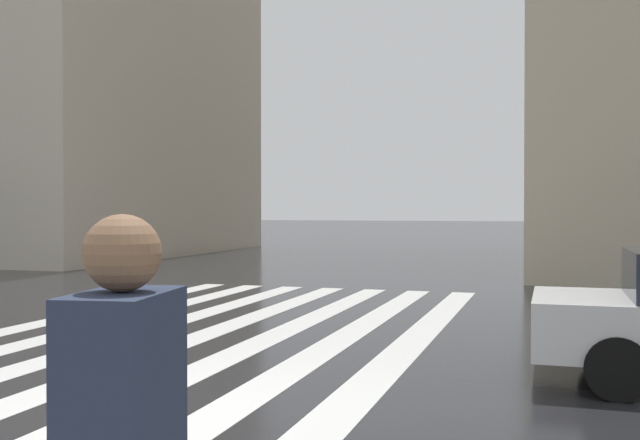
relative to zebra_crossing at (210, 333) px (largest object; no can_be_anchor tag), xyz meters
name	(u,v)px	position (x,y,z in m)	size (l,w,h in m)	color
ground_plane	(138,410)	(-4.00, -1.22, 0.00)	(220.00, 220.00, 0.00)	black
zebra_crossing	(210,333)	(0.00, 0.00, 0.00)	(13.00, 6.50, 0.01)	silver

